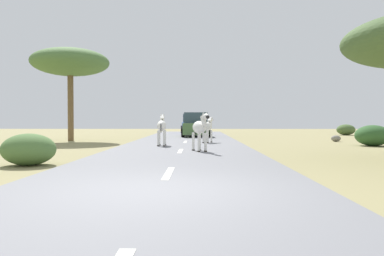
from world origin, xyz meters
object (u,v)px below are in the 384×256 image
(tree_0, at_px, (70,63))
(bush_3, at_px, (346,130))
(car_0, at_px, (192,124))
(car_1, at_px, (196,126))
(bush_0, at_px, (29,149))
(bush_1, at_px, (373,135))
(zebra_3, at_px, (208,127))
(zebra_0, at_px, (200,128))
(rock_1, at_px, (336,138))
(zebra_1, at_px, (162,126))

(tree_0, distance_m, bush_3, 22.00)
(car_0, xyz_separation_m, car_1, (0.34, -6.12, 0.00))
(bush_0, height_order, bush_1, bush_1)
(zebra_3, height_order, bush_0, zebra_3)
(bush_1, bearing_deg, zebra_0, -155.73)
(rock_1, bearing_deg, bush_3, 65.27)
(zebra_0, xyz_separation_m, bush_1, (8.43, 3.80, -0.45))
(zebra_1, height_order, bush_3, zebra_1)
(bush_1, distance_m, bush_3, 13.12)
(zebra_1, bearing_deg, tree_0, 139.28)
(car_0, xyz_separation_m, bush_3, (12.69, -2.55, -0.40))
(zebra_1, xyz_separation_m, car_1, (1.56, 9.68, -0.12))
(bush_3, bearing_deg, bush_0, -129.57)
(bush_1, bearing_deg, tree_0, 165.64)
(car_0, bearing_deg, tree_0, 53.87)
(car_0, height_order, car_1, same)
(rock_1, bearing_deg, car_1, 146.16)
(zebra_3, bearing_deg, rock_1, 33.25)
(tree_0, bearing_deg, bush_3, 23.04)
(car_0, distance_m, bush_3, 12.95)
(car_0, distance_m, tree_0, 13.68)
(car_1, xyz_separation_m, bush_3, (12.35, 3.57, -0.40))
(rock_1, bearing_deg, zebra_1, -156.72)
(car_1, relative_size, bush_1, 2.58)
(car_1, distance_m, tree_0, 9.75)
(zebra_3, bearing_deg, tree_0, -177.38)
(bush_0, bearing_deg, rock_1, 41.86)
(zebra_3, distance_m, rock_1, 7.75)
(zebra_0, height_order, tree_0, tree_0)
(zebra_0, xyz_separation_m, car_0, (-0.56, 18.94, -0.11))
(car_1, bearing_deg, zebra_3, -85.26)
(car_1, distance_m, bush_1, 12.50)
(car_0, relative_size, bush_3, 2.98)
(car_1, bearing_deg, bush_0, -105.75)
(zebra_3, xyz_separation_m, bush_3, (11.67, 10.91, -0.45))
(zebra_0, bearing_deg, bush_1, -174.47)
(zebra_0, xyz_separation_m, car_1, (-0.22, 12.82, -0.11))
(car_0, distance_m, rock_1, 14.41)
(zebra_1, relative_size, bush_0, 1.10)
(car_0, bearing_deg, zebra_3, 91.35)
(zebra_0, relative_size, tree_0, 0.28)
(bush_0, bearing_deg, zebra_1, 67.33)
(car_0, distance_m, bush_1, 17.61)
(zebra_0, xyz_separation_m, zebra_3, (0.46, 5.48, -0.06))
(zebra_0, xyz_separation_m, rock_1, (7.96, 7.33, -0.77))
(bush_0, distance_m, bush_3, 26.59)
(bush_3, bearing_deg, car_0, 168.65)
(zebra_1, relative_size, tree_0, 0.30)
(car_1, bearing_deg, zebra_0, -89.59)
(car_0, height_order, bush_1, car_0)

